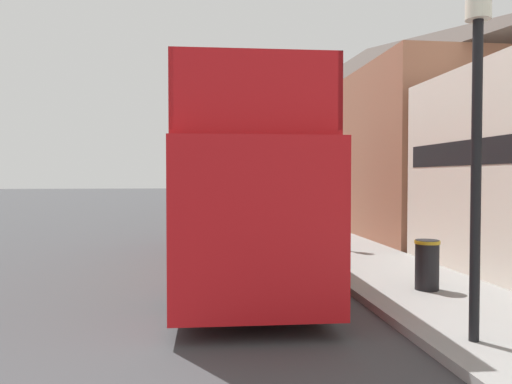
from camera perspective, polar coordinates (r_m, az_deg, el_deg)
name	(u,v)px	position (r m, az deg, el deg)	size (l,w,h in m)	color
ground_plane	(132,225)	(24.28, -14.04, -3.66)	(144.00, 144.00, 0.00)	#3D3D3F
sidewalk	(298,228)	(21.57, 4.81, -4.10)	(2.91, 108.00, 0.14)	gray
brick_terrace_rear	(366,135)	(26.66, 12.47, 6.39)	(6.00, 22.90, 8.88)	#9E664C
tour_bus	(237,195)	(12.14, -2.18, -0.31)	(2.80, 10.82, 4.08)	red
parked_car_ahead_of_bus	(241,216)	(20.00, -1.73, -2.80)	(1.95, 4.54, 1.47)	maroon
lamp_post_nearest	(477,85)	(7.12, 23.97, 11.07)	(0.35, 0.35, 4.81)	black
lamp_post_second	(301,138)	(15.88, 5.18, 6.15)	(0.35, 0.35, 4.88)	black
lamp_post_third	(267,149)	(25.23, 1.28, 4.90)	(0.35, 0.35, 5.15)	black
litter_bin	(427,263)	(10.04, 18.96, -7.71)	(0.48, 0.48, 0.94)	black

